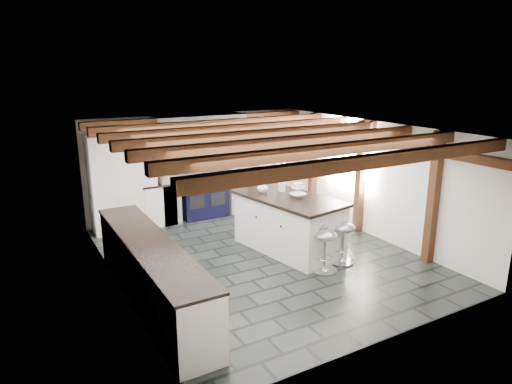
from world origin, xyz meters
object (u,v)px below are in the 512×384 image
bar_stool_near (343,234)px  kitchen_island (289,223)px  range_cooker (202,197)px  bar_stool_far (324,242)px

bar_stool_near → kitchen_island: bearing=123.1°
range_cooker → kitchen_island: bearing=-77.2°
range_cooker → bar_stool_near: bearing=-73.1°
kitchen_island → bar_stool_near: size_ratio=2.69×
bar_stool_near → bar_stool_far: bearing=-159.7°
bar_stool_near → bar_stool_far: 0.51m
range_cooker → kitchen_island: (0.59, -2.62, 0.06)m
range_cooker → bar_stool_near: size_ratio=1.21×
bar_stool_far → bar_stool_near: bearing=10.4°
range_cooker → kitchen_island: kitchen_island is taller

